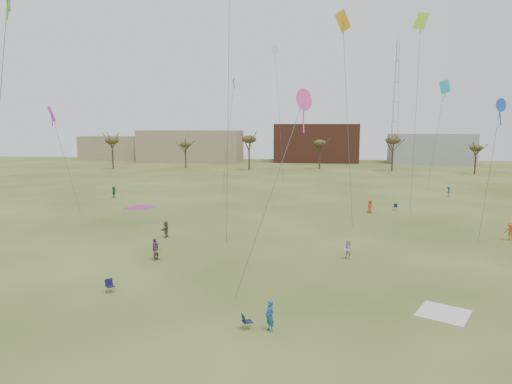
# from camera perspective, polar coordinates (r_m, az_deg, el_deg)

# --- Properties ---
(ground) EXTENTS (260.00, 260.00, 0.00)m
(ground) POSITION_cam_1_polar(r_m,az_deg,el_deg) (26.70, -3.56, -15.54)
(ground) COLOR #394D18
(ground) RESTS_ON ground
(flyer_near_right) EXTENTS (0.72, 0.74, 1.70)m
(flyer_near_right) POSITION_cam_1_polar(r_m,az_deg,el_deg) (24.44, 1.82, -15.69)
(flyer_near_right) COLOR #1F5792
(flyer_near_right) RESTS_ON ground
(spectator_fore_b) EXTENTS (0.89, 0.93, 1.51)m
(spectator_fore_b) POSITION_cam_1_polar(r_m,az_deg,el_deg) (37.46, -12.60, -7.44)
(spectator_fore_b) COLOR #837853
(spectator_fore_b) RESTS_ON ground
(spectator_fore_c) EXTENTS (0.57, 1.56, 1.66)m
(spectator_fore_c) POSITION_cam_1_polar(r_m,az_deg,el_deg) (44.73, -11.57, -4.74)
(spectator_fore_c) COLOR brown
(spectator_fore_c) RESTS_ON ground
(flyer_mid_b) EXTENTS (1.25, 1.28, 1.76)m
(flyer_mid_b) POSITION_cam_1_polar(r_m,az_deg,el_deg) (49.33, 29.99, -4.42)
(flyer_mid_b) COLOR #B25C21
(flyer_mid_b) RESTS_ON ground
(spectator_mid_d) EXTENTS (0.87, 1.13, 1.78)m
(spectator_mid_d) POSITION_cam_1_polar(r_m,az_deg,el_deg) (37.62, -12.93, -7.17)
(spectator_mid_d) COLOR #7F3785
(spectator_mid_d) RESTS_ON ground
(spectator_mid_e) EXTENTS (1.00, 0.93, 1.64)m
(spectator_mid_e) POSITION_cam_1_polar(r_m,az_deg,el_deg) (37.56, 11.83, -7.27)
(spectator_mid_e) COLOR silver
(spectator_mid_e) RESTS_ON ground
(flyer_far_a) EXTENTS (1.04, 1.72, 1.76)m
(flyer_far_a) POSITION_cam_1_polar(r_m,az_deg,el_deg) (72.40, -17.88, 0.02)
(flyer_far_a) COLOR #216436
(flyer_far_a) RESTS_ON ground
(flyer_far_b) EXTENTS (0.95, 0.96, 1.67)m
(flyer_far_b) POSITION_cam_1_polar(r_m,az_deg,el_deg) (58.27, 14.49, -1.81)
(flyer_far_b) COLOR #C24121
(flyer_far_b) RESTS_ON ground
(flyer_far_c) EXTENTS (0.71, 1.10, 1.61)m
(flyer_far_c) POSITION_cam_1_polar(r_m,az_deg,el_deg) (76.14, 23.60, 0.06)
(flyer_far_c) COLOR navy
(flyer_far_c) RESTS_ON ground
(blanket_cream) EXTENTS (3.62, 3.62, 0.03)m
(blanket_cream) POSITION_cam_1_polar(r_m,az_deg,el_deg) (29.01, 23.06, -14.21)
(blanket_cream) COLOR white
(blanket_cream) RESTS_ON ground
(blanket_plum) EXTENTS (4.05, 4.05, 0.03)m
(blanket_plum) POSITION_cam_1_polar(r_m,az_deg,el_deg) (62.34, -14.75, -1.95)
(blanket_plum) COLOR #A33288
(blanket_plum) RESTS_ON ground
(camp_chair_left) EXTENTS (0.74, 0.74, 0.87)m
(camp_chair_left) POSITION_cam_1_polar(r_m,az_deg,el_deg) (31.36, -18.32, -11.75)
(camp_chair_left) COLOR #161438
(camp_chair_left) RESTS_ON ground
(camp_chair_center) EXTENTS (0.72, 0.70, 0.87)m
(camp_chair_center) POSITION_cam_1_polar(r_m,az_deg,el_deg) (24.88, -1.15, -16.73)
(camp_chair_center) COLOR #131F35
(camp_chair_center) RESTS_ON ground
(camp_chair_right) EXTENTS (0.73, 0.74, 0.87)m
(camp_chair_right) POSITION_cam_1_polar(r_m,az_deg,el_deg) (61.10, 17.48, -2.02)
(camp_chair_right) COLOR #131F35
(camp_chair_right) RESTS_ON ground
(kites_aloft) EXTENTS (51.80, 53.69, 23.93)m
(kites_aloft) POSITION_cam_1_polar(r_m,az_deg,el_deg) (53.32, 1.17, 18.25)
(kites_aloft) COLOR red
(kites_aloft) RESTS_ON ground
(tree_line) EXTENTS (117.44, 49.32, 8.91)m
(tree_line) POSITION_cam_1_polar(r_m,az_deg,el_deg) (103.42, 3.41, 6.22)
(tree_line) COLOR #3A2B1E
(tree_line) RESTS_ON ground
(building_tan) EXTENTS (32.00, 14.00, 10.00)m
(building_tan) POSITION_cam_1_polar(r_m,az_deg,el_deg) (144.66, -8.38, 5.90)
(building_tan) COLOR #937F60
(building_tan) RESTS_ON ground
(building_brick) EXTENTS (26.00, 16.00, 12.00)m
(building_brick) POSITION_cam_1_polar(r_m,az_deg,el_deg) (144.03, 7.76, 6.30)
(building_brick) COLOR brown
(building_brick) RESTS_ON ground
(building_grey) EXTENTS (24.00, 12.00, 9.00)m
(building_grey) POSITION_cam_1_polar(r_m,az_deg,el_deg) (146.38, 21.64, 5.24)
(building_grey) COLOR gray
(building_grey) RESTS_ON ground
(building_tan_west) EXTENTS (20.00, 12.00, 8.00)m
(building_tan_west) POSITION_cam_1_polar(r_m,az_deg,el_deg) (161.94, -17.99, 5.48)
(building_tan_west) COLOR #937F60
(building_tan_west) RESTS_ON ground
(radio_tower) EXTENTS (1.51, 1.72, 41.00)m
(radio_tower) POSITION_cam_1_polar(r_m,az_deg,el_deg) (151.30, 17.55, 11.10)
(radio_tower) COLOR #9EA3A8
(radio_tower) RESTS_ON ground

